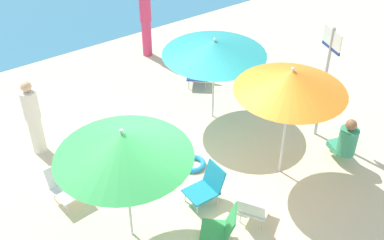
# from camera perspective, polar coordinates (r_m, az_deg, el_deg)

# --- Properties ---
(ground_plane) EXTENTS (40.00, 40.00, 0.00)m
(ground_plane) POSITION_cam_1_polar(r_m,az_deg,el_deg) (8.72, -0.48, -7.63)
(ground_plane) COLOR beige
(umbrella_teal) EXTENTS (2.02, 2.02, 1.80)m
(umbrella_teal) POSITION_cam_1_polar(r_m,az_deg,el_deg) (9.51, 2.60, 8.32)
(umbrella_teal) COLOR silver
(umbrella_teal) RESTS_ON ground_plane
(umbrella_green) EXTENTS (1.96, 1.96, 2.06)m
(umbrella_green) POSITION_cam_1_polar(r_m,az_deg,el_deg) (6.79, -7.95, -2.83)
(umbrella_green) COLOR silver
(umbrella_green) RESTS_ON ground_plane
(umbrella_orange) EXTENTS (1.84, 1.84, 2.16)m
(umbrella_orange) POSITION_cam_1_polar(r_m,az_deg,el_deg) (8.02, 11.36, 4.43)
(umbrella_orange) COLOR silver
(umbrella_orange) RESTS_ON ground_plane
(beach_chair_a) EXTENTS (0.70, 0.69, 0.67)m
(beach_chair_a) POSITION_cam_1_polar(r_m,az_deg,el_deg) (7.63, 3.52, -12.19)
(beach_chair_a) COLOR #33934C
(beach_chair_a) RESTS_ON ground_plane
(beach_chair_b) EXTENTS (0.71, 0.72, 0.58)m
(beach_chair_b) POSITION_cam_1_polar(r_m,az_deg,el_deg) (11.28, 0.67, 5.67)
(beach_chair_b) COLOR navy
(beach_chair_b) RESTS_ON ground_plane
(beach_chair_c) EXTENTS (0.60, 0.45, 0.65)m
(beach_chair_c) POSITION_cam_1_polar(r_m,az_deg,el_deg) (8.27, 1.73, -7.52)
(beach_chair_c) COLOR teal
(beach_chair_c) RESTS_ON ground_plane
(beach_chair_d) EXTENTS (0.68, 0.66, 0.61)m
(beach_chair_d) POSITION_cam_1_polar(r_m,az_deg,el_deg) (7.96, 7.05, -10.07)
(beach_chair_d) COLOR white
(beach_chair_d) RESTS_ON ground_plane
(beach_chair_e) EXTENTS (0.54, 0.65, 0.63)m
(beach_chair_e) POSITION_cam_1_polar(r_m,az_deg,el_deg) (8.55, -14.38, -7.13)
(beach_chair_e) COLOR white
(beach_chair_e) RESTS_ON ground_plane
(person_a) EXTENTS (0.43, 0.56, 0.96)m
(person_a) POSITION_cam_1_polar(r_m,az_deg,el_deg) (9.34, 17.27, -2.28)
(person_a) COLOR #389970
(person_a) RESTS_ON ground_plane
(person_b) EXTENTS (0.28, 0.28, 1.77)m
(person_b) POSITION_cam_1_polar(r_m,az_deg,el_deg) (12.22, -5.34, 11.26)
(person_b) COLOR #DB3866
(person_b) RESTS_ON ground_plane
(person_c) EXTENTS (0.30, 0.30, 1.53)m
(person_c) POSITION_cam_1_polar(r_m,az_deg,el_deg) (9.43, -17.80, 0.27)
(person_c) COLOR silver
(person_c) RESTS_ON ground_plane
(warning_sign) EXTENTS (0.16, 0.52, 2.31)m
(warning_sign) POSITION_cam_1_polar(r_m,az_deg,el_deg) (9.33, 15.28, 5.87)
(warning_sign) COLOR #ADADB2
(warning_sign) RESTS_ON ground_plane
(swim_ring) EXTENTS (0.47, 0.47, 0.09)m
(swim_ring) POSITION_cam_1_polar(r_m,az_deg,el_deg) (9.08, 0.13, -5.05)
(swim_ring) COLOR #238CD8
(swim_ring) RESTS_ON ground_plane
(beach_bag) EXTENTS (0.35, 0.32, 0.34)m
(beach_bag) POSITION_cam_1_polar(r_m,az_deg,el_deg) (8.75, -4.23, -6.04)
(beach_bag) COLOR silver
(beach_bag) RESTS_ON ground_plane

